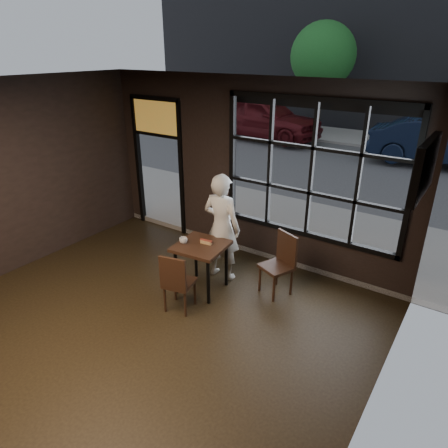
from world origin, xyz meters
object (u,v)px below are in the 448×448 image
Objects in this scene: chair_near at (179,281)px; navy_car at (442,142)px; cafe_table at (202,267)px; man at (222,227)px.

navy_car is at bearing -113.85° from chair_near.
cafe_table is 0.18× the size of navy_car.
navy_car is at bearing 72.85° from cafe_table.
navy_car reaches higher than chair_near.
man is 9.78m from navy_car.
navy_car is (1.94, 10.70, 0.36)m from chair_near.
man reaches higher than cafe_table.
man is (-0.01, 1.11, 0.44)m from chair_near.
chair_near is 10.88m from navy_car.
chair_near is at bearing -91.76° from cafe_table.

